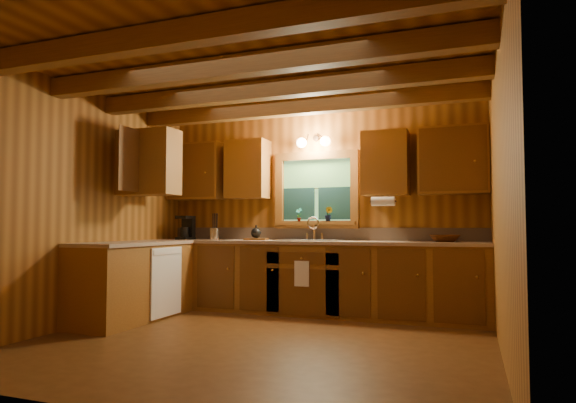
# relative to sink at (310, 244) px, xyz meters

# --- Properties ---
(room) EXTENTS (4.20, 4.20, 4.20)m
(room) POSITION_rel_sink_xyz_m (0.00, -1.60, 0.44)
(room) COLOR #543214
(room) RESTS_ON ground
(ceiling_beams) EXTENTS (4.20, 2.54, 0.18)m
(ceiling_beams) POSITION_rel_sink_xyz_m (0.00, -1.60, 1.63)
(ceiling_beams) COLOR brown
(ceiling_beams) RESTS_ON room
(base_cabinets) EXTENTS (4.20, 2.22, 0.86)m
(base_cabinets) POSITION_rel_sink_xyz_m (-0.49, -0.32, -0.43)
(base_cabinets) COLOR brown
(base_cabinets) RESTS_ON ground
(countertop) EXTENTS (4.20, 2.24, 0.04)m
(countertop) POSITION_rel_sink_xyz_m (-0.48, -0.31, 0.02)
(countertop) COLOR #A0856E
(countertop) RESTS_ON base_cabinets
(backsplash) EXTENTS (4.20, 0.02, 0.16)m
(backsplash) POSITION_rel_sink_xyz_m (0.00, 0.28, 0.12)
(backsplash) COLOR #9B8068
(backsplash) RESTS_ON room
(dishwasher_panel) EXTENTS (0.02, 0.60, 0.80)m
(dishwasher_panel) POSITION_rel_sink_xyz_m (-1.47, -0.92, -0.43)
(dishwasher_panel) COLOR white
(dishwasher_panel) RESTS_ON base_cabinets
(upper_cabinets) EXTENTS (4.19, 1.77, 0.78)m
(upper_cabinets) POSITION_rel_sink_xyz_m (-0.56, -0.18, 0.98)
(upper_cabinets) COLOR brown
(upper_cabinets) RESTS_ON room
(window) EXTENTS (1.12, 0.08, 1.00)m
(window) POSITION_rel_sink_xyz_m (0.00, 0.26, 0.67)
(window) COLOR brown
(window) RESTS_ON room
(window_sill) EXTENTS (1.06, 0.14, 0.04)m
(window_sill) POSITION_rel_sink_xyz_m (0.00, 0.22, 0.26)
(window_sill) COLOR brown
(window_sill) RESTS_ON room
(wall_sconce) EXTENTS (0.45, 0.21, 0.17)m
(wall_sconce) POSITION_rel_sink_xyz_m (0.00, 0.14, 1.31)
(wall_sconce) COLOR black
(wall_sconce) RESTS_ON room
(paper_towel_roll) EXTENTS (0.27, 0.11, 0.11)m
(paper_towel_roll) POSITION_rel_sink_xyz_m (0.92, -0.07, 0.51)
(paper_towel_roll) COLOR white
(paper_towel_roll) RESTS_ON upper_cabinets
(dish_towel) EXTENTS (0.18, 0.01, 0.30)m
(dish_towel) POSITION_rel_sink_xyz_m (0.00, -0.34, -0.34)
(dish_towel) COLOR white
(dish_towel) RESTS_ON base_cabinets
(sink) EXTENTS (0.82, 0.48, 0.43)m
(sink) POSITION_rel_sink_xyz_m (0.00, 0.00, 0.00)
(sink) COLOR silver
(sink) RESTS_ON countertop
(coffee_maker) EXTENTS (0.18, 0.23, 0.32)m
(coffee_maker) POSITION_rel_sink_xyz_m (-1.75, -0.04, 0.20)
(coffee_maker) COLOR black
(coffee_maker) RESTS_ON countertop
(utensil_crock) EXTENTS (0.12, 0.12, 0.35)m
(utensil_crock) POSITION_rel_sink_xyz_m (-1.31, -0.08, 0.13)
(utensil_crock) COLOR silver
(utensil_crock) RESTS_ON countertop
(cutting_board) EXTENTS (0.31, 0.24, 0.03)m
(cutting_board) POSITION_rel_sink_xyz_m (-0.73, -0.02, 0.06)
(cutting_board) COLOR #593413
(cutting_board) RESTS_ON countertop
(teakettle) EXTENTS (0.13, 0.13, 0.17)m
(teakettle) POSITION_rel_sink_xyz_m (-0.73, -0.02, 0.14)
(teakettle) COLOR black
(teakettle) RESTS_ON cutting_board
(wicker_basket) EXTENTS (0.41, 0.41, 0.08)m
(wicker_basket) POSITION_rel_sink_xyz_m (1.60, 0.02, 0.09)
(wicker_basket) COLOR #48230C
(wicker_basket) RESTS_ON countertop
(potted_plant_left) EXTENTS (0.10, 0.08, 0.18)m
(potted_plant_left) POSITION_rel_sink_xyz_m (-0.22, 0.19, 0.37)
(potted_plant_left) COLOR #593413
(potted_plant_left) RESTS_ON window_sill
(potted_plant_right) EXTENTS (0.12, 0.11, 0.19)m
(potted_plant_right) POSITION_rel_sink_xyz_m (0.18, 0.21, 0.38)
(potted_plant_right) COLOR #593413
(potted_plant_right) RESTS_ON window_sill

